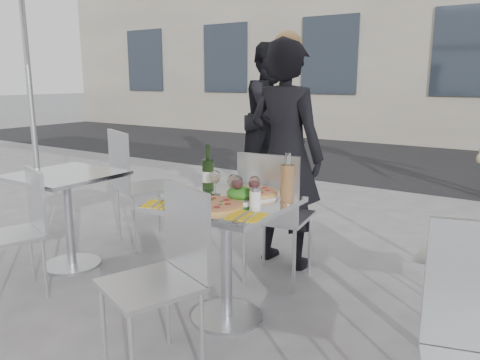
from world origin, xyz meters
The scene contains 22 objects.
ground centered at (0.00, 0.00, 0.00)m, with size 80.00×80.00×0.00m, color slate.
street_asphalt centered at (0.00, 6.50, 0.00)m, with size 24.00×5.00×0.00m, color black.
main_table centered at (0.00, 0.00, 0.54)m, with size 0.72×0.72×0.75m.
side_table_left centered at (-1.50, 0.00, 0.54)m, with size 0.72×0.72×0.75m.
chair_far centered at (-0.01, 0.59, 0.57)m, with size 0.50×0.51×0.97m.
chair_near centered at (0.03, -0.55, 0.55)m, with size 0.55×0.56×0.94m.
side_chair_lfar centered at (-1.43, 0.64, 0.61)m, with size 0.62×0.63×1.02m.
side_chair_lnear centered at (-1.36, -0.46, 0.51)m, with size 0.50×0.50×0.86m.
woman_diner centered at (-0.14, 1.00, 0.88)m, with size 0.64×0.42×1.75m, color black.
pedestrian_a centered at (-1.62, 3.35, 0.96)m, with size 0.94×0.73×1.93m, color black.
pizza_near centered at (0.00, -0.14, 0.76)m, with size 0.36×0.36×0.02m.
pizza_far centered at (0.06, 0.21, 0.77)m, with size 0.33×0.33×0.03m.
salad_plate centered at (0.06, 0.06, 0.79)m, with size 0.22×0.22×0.09m.
wine_bottle centered at (-0.26, 0.16, 0.86)m, with size 0.07×0.08×0.29m.
carafe centered at (0.31, 0.18, 0.87)m, with size 0.08×0.08×0.29m.
sugar_shaker centered at (0.20, 0.00, 0.80)m, with size 0.06×0.06×0.11m.
wineglass_white_a centered at (-0.14, 0.09, 0.86)m, with size 0.07×0.07×0.16m.
wineglass_white_b centered at (0.02, 0.04, 0.86)m, with size 0.07×0.07×0.16m.
wineglass_red_a centered at (0.07, 0.02, 0.86)m, with size 0.07×0.07×0.16m.
wineglass_red_b centered at (0.15, 0.07, 0.86)m, with size 0.07×0.07×0.16m.
napkin_left centered at (-0.27, -0.27, 0.75)m, with size 0.24×0.24×0.01m.
napkin_right centered at (0.27, -0.19, 0.75)m, with size 0.21×0.21×0.01m.
Camera 1 is at (1.54, -2.17, 1.45)m, focal length 35.00 mm.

